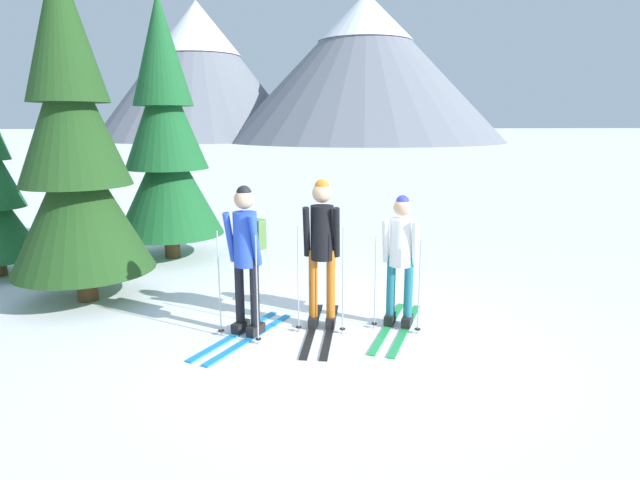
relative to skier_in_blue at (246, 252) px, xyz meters
The scene contains 7 objects.
ground_plane 1.41m from the skier_in_blue, ahead, with size 400.00×400.00×0.00m, color white.
skier_in_blue is the anchor object (origin of this frame).
skier_in_black 0.92m from the skier_in_blue, ahead, with size 0.69×1.78×1.86m.
skier_in_white 1.89m from the skier_in_blue, ahead, with size 1.06×1.73×1.67m.
pine_tree_mid 3.01m from the skier_in_blue, 146.18° to the left, with size 1.95×1.95×4.70m.
pine_tree_far 4.37m from the skier_in_blue, 110.45° to the left, with size 1.96×1.96×4.74m.
mountain_ridge_distant 67.73m from the skier_in_blue, 85.04° to the left, with size 54.23×40.16×18.50m.
Camera 1 is at (-0.82, -5.99, 2.53)m, focal length 29.74 mm.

